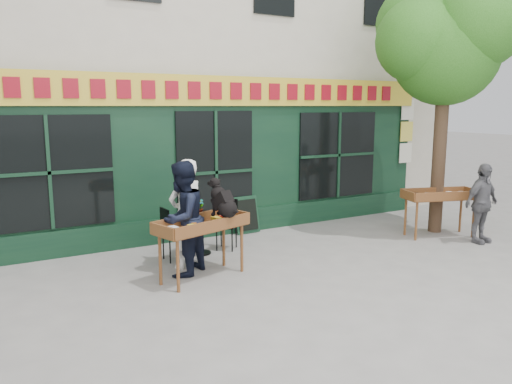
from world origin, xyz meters
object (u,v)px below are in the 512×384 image
Objects in this scene: book_cart_right at (440,198)px; man_left at (182,219)px; book_cart_center at (202,228)px; dog at (223,197)px; bistro_table at (201,225)px; woman at (186,214)px; man_right at (482,203)px.

book_cart_right is 5.57m from man_left.
dog is at bearing -24.41° from book_cart_center.
bistro_table is at bearing -177.20° from book_cart_right.
book_cart_center is 0.59m from dog.
woman is (-0.35, 0.70, -0.37)m from dog.
man_left reaches higher than bistro_table.
book_cart_right is at bearing -16.90° from book_cart_center.
dog is 0.33× the size of woman.
man_right is 5.54m from bistro_table.
woman is at bearing 163.09° from man_right.
man_left is at bearing -127.87° from bistro_table.
book_cart_center is 2.69× the size of dog.
dog is 0.37× the size of book_cart_right.
man_left reaches higher than dog.
dog is 0.87m from woman.
dog reaches higher than bistro_table.
woman is at bearing 73.72° from book_cart_center.
book_cart_center is at bearing -163.06° from book_cart_right.
man_right is 0.86× the size of man_left.
book_cart_center is at bearing 155.59° from dog.
woman is 0.99× the size of man_left.
bistro_table is (-4.85, 1.28, -0.28)m from book_cart_right.
woman reaches higher than book_cart_right.
bistro_table is (0.50, 0.57, -0.38)m from woman.
book_cart_center is 1.35m from bistro_table.
dog is at bearing -96.63° from bistro_table.
dog reaches higher than book_cart_center.
man_right reaches higher than book_cart_center.
man_left is at bearing 129.88° from dog.
bistro_table is at bearing 51.54° from book_cart_center.
bistro_table is at bearing -147.39° from woman.
woman is 0.85m from bistro_table.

